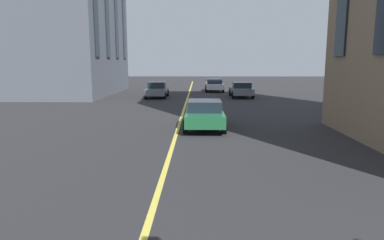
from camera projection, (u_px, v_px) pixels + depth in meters
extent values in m
cube|color=#D8C64C|center=(179.00, 126.00, 17.39)|extent=(80.00, 0.16, 0.01)
cube|color=#1E6038|center=(204.00, 116.00, 16.79)|extent=(4.40, 1.80, 0.55)
cube|color=#19232D|center=(204.00, 106.00, 16.49)|extent=(1.85, 1.58, 0.50)
cylinder|color=black|center=(188.00, 116.00, 18.29)|extent=(0.64, 0.22, 0.64)
cylinder|color=black|center=(220.00, 117.00, 18.25)|extent=(0.64, 0.22, 0.64)
cylinder|color=black|center=(186.00, 127.00, 15.42)|extent=(0.64, 0.22, 0.64)
cylinder|color=black|center=(224.00, 127.00, 15.39)|extent=(0.64, 0.22, 0.64)
cube|color=slate|center=(241.00, 91.00, 31.51)|extent=(4.40, 1.80, 0.55)
cube|color=#19232D|center=(241.00, 85.00, 31.20)|extent=(1.85, 1.58, 0.50)
cylinder|color=black|center=(230.00, 92.00, 33.00)|extent=(0.64, 0.22, 0.64)
cylinder|color=black|center=(248.00, 92.00, 32.97)|extent=(0.64, 0.22, 0.64)
cylinder|color=black|center=(233.00, 95.00, 30.14)|extent=(0.64, 0.22, 0.64)
cylinder|color=black|center=(253.00, 95.00, 30.10)|extent=(0.64, 0.22, 0.64)
cube|color=silver|center=(214.00, 86.00, 37.61)|extent=(4.40, 1.80, 0.55)
cube|color=#19232D|center=(214.00, 81.00, 37.31)|extent=(1.85, 1.58, 0.50)
cylinder|color=black|center=(206.00, 87.00, 39.10)|extent=(0.64, 0.22, 0.64)
cylinder|color=black|center=(221.00, 87.00, 39.07)|extent=(0.64, 0.22, 0.64)
cylinder|color=black|center=(207.00, 89.00, 36.24)|extent=(0.64, 0.22, 0.64)
cylinder|color=black|center=(223.00, 89.00, 36.21)|extent=(0.64, 0.22, 0.64)
cube|color=slate|center=(157.00, 91.00, 31.05)|extent=(3.90, 1.75, 0.55)
cube|color=#19232D|center=(157.00, 85.00, 31.15)|extent=(1.64, 1.54, 0.55)
cylinder|color=black|center=(165.00, 96.00, 29.81)|extent=(0.60, 0.21, 0.60)
cylinder|color=black|center=(146.00, 96.00, 29.84)|extent=(0.60, 0.21, 0.60)
cylinder|color=black|center=(168.00, 93.00, 32.35)|extent=(0.60, 0.21, 0.60)
cylinder|color=black|center=(150.00, 93.00, 32.38)|extent=(0.60, 0.21, 0.60)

